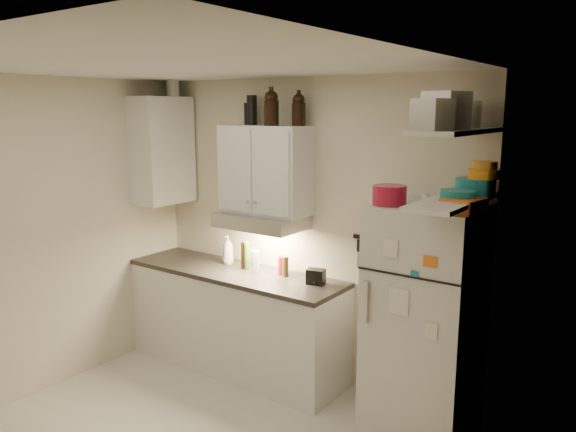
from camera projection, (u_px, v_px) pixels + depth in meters
The scene contains 35 objects.
ceiling at pixel (169, 63), 3.41m from camera, with size 3.20×3.00×0.02m, color silver.
back_wall at pixel (305, 230), 4.86m from camera, with size 3.20×0.02×2.60m, color beige.
left_wall at pixel (39, 238), 4.58m from camera, with size 0.02×3.00×2.60m, color beige.
right_wall at pixel (407, 325), 2.74m from camera, with size 0.02×3.00×2.60m, color beige.
base_cabinet at pixel (236, 321), 5.09m from camera, with size 2.10×0.60×0.88m, color silver.
countertop at pixel (235, 273), 5.01m from camera, with size 2.10×0.62×0.04m, color #2E2A27.
upper_cabinet at pixel (265, 170), 4.80m from camera, with size 0.80×0.33×0.75m, color silver.
side_cabinet at pixel (162, 150), 5.32m from camera, with size 0.33×0.55×1.00m, color silver.
range_hood at pixel (261, 221), 4.83m from camera, with size 0.76×0.46×0.12m, color silver.
fridge at pixel (425, 323), 3.96m from camera, with size 0.70×0.68×1.70m, color silver.
shelf_hi at pixel (457, 131), 3.48m from camera, with size 0.30×0.95×0.03m, color silver.
shelf_lo at pixel (453, 201), 3.56m from camera, with size 0.30×0.95×0.03m, color silver.
knife_strip at pixel (377, 239), 4.44m from camera, with size 0.42×0.02×0.03m, color black.
dutch_oven at pixel (389, 195), 3.77m from camera, with size 0.23×0.23×0.13m, color maroon.
book_stack at pixel (464, 205), 3.50m from camera, with size 0.21×0.26×0.09m, color orange.
spice_jar at pixel (426, 200), 3.70m from camera, with size 0.06×0.06×0.09m, color silver.
stock_pot at pixel (462, 114), 3.68m from camera, with size 0.24×0.24×0.17m, color silver.
tin_a at pixel (446, 110), 3.38m from camera, with size 0.23×0.20×0.23m, color #AAAAAD.
tin_b at pixel (432, 115), 3.17m from camera, with size 0.18×0.18×0.18m, color #AAAAAD.
bowl_teal at pixel (475, 186), 3.76m from camera, with size 0.26×0.26×0.10m, color teal.
bowl_orange at pixel (484, 174), 3.73m from camera, with size 0.21×0.21×0.06m, color orange.
bowl_yellow at pixel (485, 165), 3.72m from camera, with size 0.16×0.16×0.05m, color orange.
plates at pixel (458, 194), 3.56m from camera, with size 0.22×0.22×0.06m, color teal.
growler_a at pixel (271, 108), 4.59m from camera, with size 0.12×0.12×0.29m, color black, non-canonical shape.
growler_b at pixel (299, 109), 4.55m from camera, with size 0.11×0.11×0.27m, color black, non-canonical shape.
thermos_a at pixel (252, 110), 4.82m from camera, with size 0.09×0.09×0.25m, color black.
thermos_b at pixel (248, 114), 4.90m from camera, with size 0.07×0.07×0.19m, color black.
side_jar at pixel (173, 88), 5.28m from camera, with size 0.12×0.12×0.16m, color silver.
soap_bottle at pixel (228, 248), 5.20m from camera, with size 0.11×0.11×0.30m, color silver.
pepper_mill at pixel (285, 266), 4.81m from camera, with size 0.05×0.05×0.18m, color brown.
oil_bottle at pixel (247, 256), 5.00m from camera, with size 0.05×0.05×0.26m, color #3F6D1B.
vinegar_bottle at pixel (244, 255), 5.05m from camera, with size 0.05×0.05×0.24m, color black.
clear_bottle at pixel (256, 262), 4.91m from camera, with size 0.07×0.07×0.20m, color silver.
red_jar at pixel (283, 265), 4.87m from camera, with size 0.08×0.08×0.16m, color maroon.
caddy at pixel (316, 277), 4.61m from camera, with size 0.14×0.10×0.12m, color black.
Camera 1 is at (2.64, -2.45, 2.34)m, focal length 35.00 mm.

